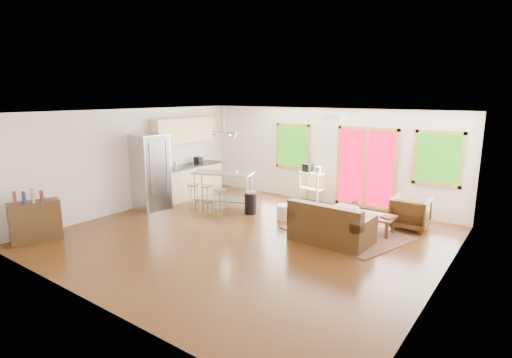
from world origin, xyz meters
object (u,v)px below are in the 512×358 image
Objects in this scene: rug at (346,233)px; kitchen_cart at (312,177)px; coffee_table at (371,217)px; refrigerator at (151,172)px; armchair at (411,211)px; island at (223,184)px; loveseat at (330,226)px; ottoman at (344,214)px.

kitchen_cart is at bearing 135.34° from rug.
coffee_table is 5.59m from refrigerator.
island is at bearing 12.98° from armchair.
kitchen_cart reaches higher than loveseat.
refrigerator is (-4.88, -0.52, 0.65)m from loveseat.
coffee_table is 0.94× the size of kitchen_cart.
loveseat reaches higher than coffee_table.
armchair is at bearing 15.50° from ottoman.
loveseat is 1.50× the size of kitchen_cart.
ottoman is at bearing -36.08° from kitchen_cart.
coffee_table reaches higher than rug.
armchair is 4.62m from island.
island is (-3.43, -0.08, 0.66)m from rug.
island is at bearing -178.66° from rug.
armchair is 0.74× the size of kitchen_cart.
island is at bearing 43.22° from refrigerator.
armchair is (0.61, 0.81, 0.05)m from coffee_table.
ottoman is at bearing 105.23° from loveseat.
loveseat is 3.05× the size of ottoman.
island is at bearing 171.53° from loveseat.
loveseat is at bearing 57.51° from armchair.
armchair is (1.06, 1.85, 0.06)m from loveseat.
rug is at bearing -44.66° from kitchen_cart.
ottoman is (-0.80, 0.42, -0.17)m from coffee_table.
coffee_table is at bearing -33.21° from kitchen_cart.
kitchen_cart reaches higher than island.
ottoman is at bearing 30.17° from refrigerator.
loveseat is at bearing 12.60° from refrigerator.
coffee_table is 1.28× the size of armchair.
coffee_table is 0.92m from ottoman.
island is (1.51, 1.12, -0.31)m from refrigerator.
rug is at bearing 87.03° from loveseat.
coffee_table is at bearing 68.56° from loveseat.
refrigerator reaches higher than coffee_table.
loveseat is at bearing -76.44° from ottoman.
island reaches higher than loveseat.
rug is at bearing -137.18° from coffee_table.
rug is 3.50m from island.
loveseat reaches higher than armchair.
refrigerator is at bearing -163.64° from coffee_table.
rug is at bearing 46.64° from armchair.
ottoman is (-0.35, 1.46, -0.16)m from loveseat.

